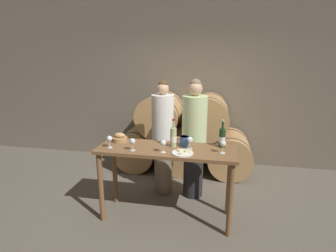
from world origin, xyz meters
TOP-DOWN VIEW (x-y plane):
  - ground_plane at (0.00, 0.00)m, footprint 10.00×10.00m
  - stone_wall_back at (0.00, 2.07)m, footprint 10.00×0.12m
  - barrel_stack at (-0.00, 1.53)m, footprint 2.42×0.83m
  - tasting_table at (0.00, 0.00)m, footprint 1.70×0.57m
  - person_left at (-0.18, 0.64)m, footprint 0.32×0.32m
  - person_right at (0.28, 0.64)m, footprint 0.35×0.35m
  - wine_bottle_red at (0.66, 0.17)m, footprint 0.08×0.08m
  - wine_bottle_white at (0.08, 0.07)m, footprint 0.08×0.08m
  - blue_crock at (0.21, 0.11)m, footprint 0.12×0.12m
  - bread_basket at (-0.65, 0.15)m, footprint 0.20×0.20m
  - cheese_plate at (0.22, -0.14)m, footprint 0.25×0.25m
  - wine_glass_far_left at (-0.68, -0.12)m, footprint 0.07×0.07m
  - wine_glass_left at (-0.37, -0.16)m, footprint 0.07×0.07m
  - wine_glass_center at (-0.01, -0.15)m, footprint 0.07×0.07m
  - wine_glass_right at (0.29, 0.03)m, footprint 0.07×0.07m
  - wine_glass_far_right at (0.68, -0.04)m, footprint 0.07×0.07m

SIDE VIEW (x-z plane):
  - ground_plane at x=0.00m, z-range 0.00..0.00m
  - barrel_stack at x=0.00m, z-range -0.07..1.34m
  - tasting_table at x=0.00m, z-range 0.32..1.28m
  - person_left at x=-0.18m, z-range 0.02..1.74m
  - person_right at x=0.28m, z-range 0.01..1.76m
  - cheese_plate at x=0.22m, z-range 0.95..0.99m
  - bread_basket at x=-0.65m, z-range 0.94..1.06m
  - blue_crock at x=0.21m, z-range 0.96..1.09m
  - wine_glass_far_left at x=-0.68m, z-range 0.99..1.15m
  - wine_glass_left at x=-0.37m, z-range 0.99..1.15m
  - wine_glass_center at x=-0.01m, z-range 0.99..1.15m
  - wine_glass_right at x=0.29m, z-range 0.99..1.15m
  - wine_glass_far_right at x=0.68m, z-range 0.99..1.15m
  - wine_bottle_red at x=0.66m, z-range 0.90..1.25m
  - wine_bottle_white at x=0.08m, z-range 0.90..1.26m
  - stone_wall_back at x=0.00m, z-range 0.00..3.20m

